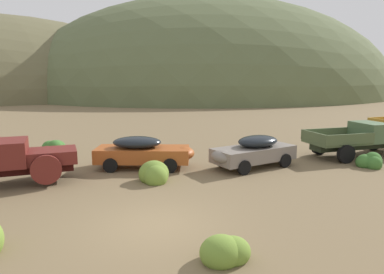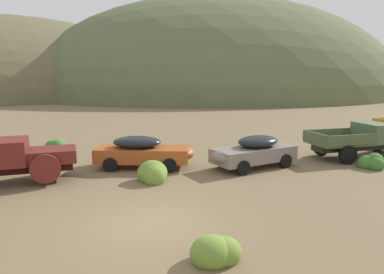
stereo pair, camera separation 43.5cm
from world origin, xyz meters
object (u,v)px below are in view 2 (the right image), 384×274
Objects in this scene: truck_weathered_green at (371,139)px; car_primer_gray at (252,152)px; truck_oxblood at (5,160)px; car_oxide_orange at (145,151)px.

car_primer_gray is at bearing -176.90° from truck_weathered_green.
car_primer_gray is 7.45m from truck_weathered_green.
truck_oxblood is 1.39× the size of car_primer_gray.
truck_weathered_green is at bearing 13.73° from car_oxide_orange.
truck_oxblood is at bearing -16.14° from car_primer_gray.
car_oxide_orange is at bearing -30.22° from car_primer_gray.
truck_weathered_green reaches higher than car_primer_gray.
car_oxide_orange is at bearing 175.16° from truck_weathered_green.
car_primer_gray is at bearing 2.36° from car_oxide_orange.
car_oxide_orange is at bearing 6.79° from truck_oxblood.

